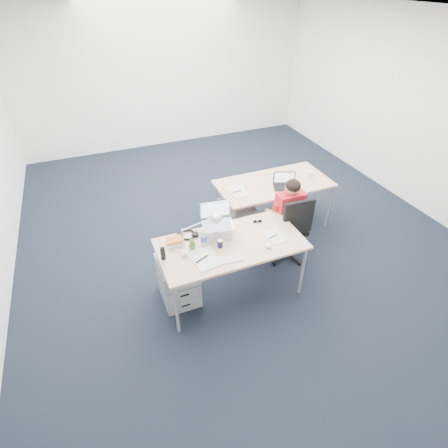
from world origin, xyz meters
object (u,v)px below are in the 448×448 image
(drawer_pedestal_far, at_px, (236,221))
(dark_laptop, at_px, (285,181))
(water_bottle, at_px, (204,237))
(headphones, at_px, (188,234))
(seated_person, at_px, (284,214))
(desk_near, at_px, (231,246))
(book_stack, at_px, (175,242))
(desk_lamp, at_px, (196,235))
(wireless_keyboard, at_px, (230,259))
(office_chair, at_px, (287,239))
(bear_figurine, at_px, (192,244))
(drawer_pedestal_near, at_px, (178,280))
(silver_laptop, at_px, (218,222))
(far_cup, at_px, (310,174))
(sunglasses, at_px, (257,222))
(cordless_phone, at_px, (163,253))
(desk_far, at_px, (274,186))
(computer_mouse, at_px, (268,245))
(can_koozie, at_px, (220,243))

(drawer_pedestal_far, relative_size, dark_laptop, 1.85)
(water_bottle, bearing_deg, headphones, 117.54)
(drawer_pedestal_far, bearing_deg, seated_person, -45.85)
(desk_near, distance_m, seated_person, 1.07)
(book_stack, bearing_deg, desk_lamp, -49.07)
(wireless_keyboard, bearing_deg, office_chair, 34.49)
(bear_figurine, distance_m, desk_lamp, 0.18)
(office_chair, distance_m, drawer_pedestal_near, 1.56)
(office_chair, bearing_deg, water_bottle, -166.46)
(bear_figurine, xyz_separation_m, dark_laptop, (1.58, 0.77, 0.04))
(dark_laptop, bearing_deg, desk_near, -122.76)
(silver_laptop, height_order, water_bottle, silver_laptop)
(book_stack, distance_m, far_cup, 2.34)
(office_chair, bearing_deg, silver_laptop, -169.87)
(desk_near, distance_m, sunglasses, 0.50)
(water_bottle, bearing_deg, cordless_phone, -172.15)
(drawer_pedestal_near, distance_m, water_bottle, 0.65)
(wireless_keyboard, relative_size, headphones, 1.06)
(drawer_pedestal_far, bearing_deg, wireless_keyboard, -117.32)
(office_chair, xyz_separation_m, far_cup, (0.69, 0.65, 0.50))
(far_cup, bearing_deg, desk_far, 174.34)
(water_bottle, relative_size, book_stack, 1.22)
(headphones, xyz_separation_m, far_cup, (2.04, 0.65, 0.03))
(seated_person, xyz_separation_m, cordless_phone, (-1.70, -0.45, 0.24))
(water_bottle, height_order, bear_figurine, water_bottle)
(office_chair, height_order, cordless_phone, office_chair)
(drawer_pedestal_far, relative_size, computer_mouse, 4.99)
(wireless_keyboard, bearing_deg, desk_far, 53.20)
(wireless_keyboard, distance_m, cordless_phone, 0.69)
(drawer_pedestal_near, height_order, far_cup, far_cup)
(wireless_keyboard, bearing_deg, drawer_pedestal_far, 69.88)
(desk_far, xyz_separation_m, silver_laptop, (-1.17, -0.83, 0.23))
(wireless_keyboard, xyz_separation_m, computer_mouse, (0.47, 0.04, 0.01))
(bear_figurine, bearing_deg, desk_lamp, -45.24)
(desk_near, bearing_deg, drawer_pedestal_far, 62.48)
(computer_mouse, xyz_separation_m, dark_laptop, (0.81, 1.03, 0.09))
(far_cup, bearing_deg, bear_figurine, -156.51)
(far_cup, bearing_deg, headphones, -162.30)
(desk_far, relative_size, can_koozie, 16.79)
(computer_mouse, relative_size, sunglasses, 1.02)
(drawer_pedestal_far, distance_m, water_bottle, 1.29)
(can_koozie, xyz_separation_m, dark_laptop, (1.29, 0.85, 0.06))
(bear_figurine, bearing_deg, dark_laptop, 47.01)
(seated_person, bearing_deg, desk_near, -152.06)
(office_chair, bearing_deg, cordless_phone, -167.12)
(desk_far, distance_m, office_chair, 0.83)
(computer_mouse, height_order, cordless_phone, cordless_phone)
(wireless_keyboard, xyz_separation_m, far_cup, (1.76, 1.20, 0.04))
(seated_person, bearing_deg, headphones, -171.34)
(sunglasses, bearing_deg, office_chair, 21.08)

